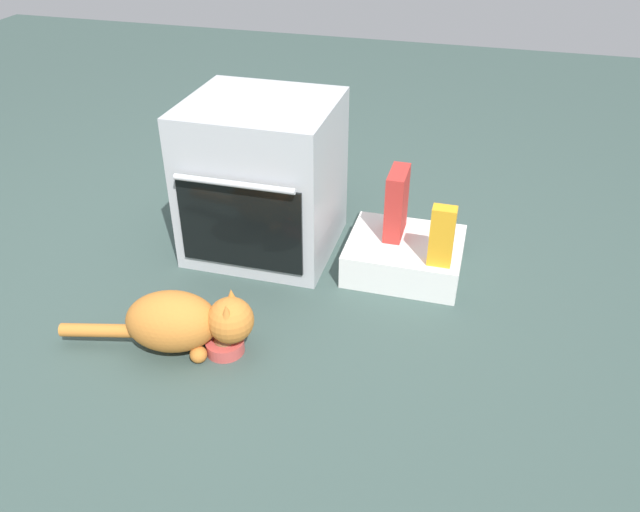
% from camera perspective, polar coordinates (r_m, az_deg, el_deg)
% --- Properties ---
extents(ground, '(8.00, 8.00, 0.00)m').
position_cam_1_polar(ground, '(2.54, -8.04, -3.62)').
color(ground, '#384C47').
extents(oven, '(0.59, 0.59, 0.65)m').
position_cam_1_polar(oven, '(2.70, -5.07, 6.90)').
color(oven, '#B7BABF').
rests_on(oven, ground).
extents(pantry_cabinet, '(0.46, 0.39, 0.14)m').
position_cam_1_polar(pantry_cabinet, '(2.66, 7.50, 0.04)').
color(pantry_cabinet, white).
rests_on(pantry_cabinet, ground).
extents(food_bowl, '(0.14, 0.14, 0.08)m').
position_cam_1_polar(food_bowl, '(2.28, -8.43, -7.76)').
color(food_bowl, '#C64C47').
rests_on(food_bowl, ground).
extents(cat, '(0.68, 0.27, 0.23)m').
position_cam_1_polar(cat, '(2.25, -12.00, -5.70)').
color(cat, '#C6752D').
rests_on(cat, ground).
extents(juice_carton, '(0.09, 0.06, 0.24)m').
position_cam_1_polar(juice_carton, '(2.44, 10.75, 1.73)').
color(juice_carton, orange).
rests_on(juice_carton, pantry_cabinet).
extents(cereal_box, '(0.07, 0.18, 0.28)m').
position_cam_1_polar(cereal_box, '(2.60, 6.81, 4.67)').
color(cereal_box, '#B72D28').
rests_on(cereal_box, pantry_cabinet).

